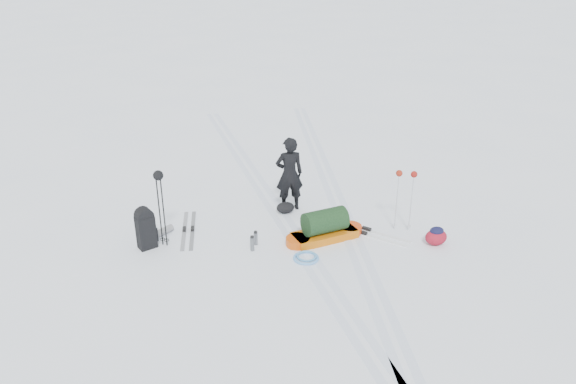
# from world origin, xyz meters

# --- Properties ---
(ground) EXTENTS (200.00, 200.00, 0.00)m
(ground) POSITION_xyz_m (0.00, 0.00, 0.00)
(ground) COLOR white
(ground) RESTS_ON ground
(snow_hill_backdrop) EXTENTS (359.50, 192.00, 162.45)m
(snow_hill_backdrop) POSITION_xyz_m (62.69, 84.02, -69.02)
(snow_hill_backdrop) COLOR white
(snow_hill_backdrop) RESTS_ON ground
(ski_tracks) EXTENTS (3.38, 17.97, 0.01)m
(ski_tracks) POSITION_xyz_m (0.61, 0.88, 0.00)
(ski_tracks) COLOR silver
(ski_tracks) RESTS_ON ground
(skier) EXTENTS (0.60, 0.40, 1.64)m
(skier) POSITION_xyz_m (0.20, 1.43, 0.82)
(skier) COLOR black
(skier) RESTS_ON ground
(pulk_sled) EXTENTS (1.70, 0.78, 0.63)m
(pulk_sled) POSITION_xyz_m (0.55, -0.04, 0.24)
(pulk_sled) COLOR #C4610B
(pulk_sled) RESTS_ON ground
(expedition_rucksack) EXTENTS (0.73, 0.81, 0.84)m
(expedition_rucksack) POSITION_xyz_m (-2.80, 0.49, 0.39)
(expedition_rucksack) COLOR black
(expedition_rucksack) RESTS_ON ground
(ski_poles_black) EXTENTS (0.21, 0.19, 1.55)m
(ski_poles_black) POSITION_xyz_m (-2.51, 0.45, 1.27)
(ski_poles_black) COLOR black
(ski_poles_black) RESTS_ON ground
(ski_poles_silver) EXTENTS (0.39, 0.25, 1.30)m
(ski_poles_silver) POSITION_xyz_m (2.19, -0.04, 1.08)
(ski_poles_silver) COLOR silver
(ski_poles_silver) RESTS_ON ground
(touring_skis_grey) EXTENTS (0.44, 1.67, 0.06)m
(touring_skis_grey) POSITION_xyz_m (-2.03, 0.94, 0.01)
(touring_skis_grey) COLOR gray
(touring_skis_grey) RESTS_ON ground
(touring_skis_white) EXTENTS (1.53, 1.55, 0.07)m
(touring_skis_white) POSITION_xyz_m (1.41, 0.02, 0.02)
(touring_skis_white) COLOR white
(touring_skis_white) RESTS_ON ground
(rope_coil) EXTENTS (0.49, 0.49, 0.06)m
(rope_coil) POSITION_xyz_m (0.01, -0.68, 0.03)
(rope_coil) COLOR #5DA1E4
(rope_coil) RESTS_ON ground
(small_daypack) EXTENTS (0.46, 0.36, 0.37)m
(small_daypack) POSITION_xyz_m (2.58, -0.75, 0.18)
(small_daypack) COLOR maroon
(small_daypack) RESTS_ON ground
(thermos_pair) EXTENTS (0.20, 0.31, 0.31)m
(thermos_pair) POSITION_xyz_m (-0.86, -0.05, 0.15)
(thermos_pair) COLOR slate
(thermos_pair) RESTS_ON ground
(stuff_sack) EXTENTS (0.43, 0.35, 0.24)m
(stuff_sack) POSITION_xyz_m (0.07, 1.26, 0.12)
(stuff_sack) COLOR black
(stuff_sack) RESTS_ON ground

